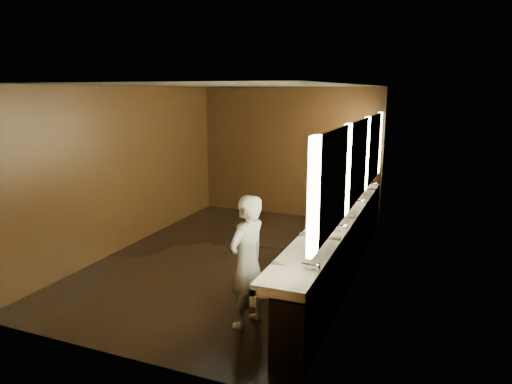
# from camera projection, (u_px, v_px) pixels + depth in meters

# --- Properties ---
(floor) EXTENTS (6.00, 6.00, 0.00)m
(floor) POSITION_uv_depth(u_px,v_px,m) (232.00, 259.00, 7.53)
(floor) COLOR black
(floor) RESTS_ON ground
(ceiling) EXTENTS (4.00, 6.00, 0.02)m
(ceiling) POSITION_uv_depth(u_px,v_px,m) (230.00, 85.00, 6.92)
(ceiling) COLOR #2D2D2B
(ceiling) RESTS_ON wall_back
(wall_back) EXTENTS (4.00, 0.02, 2.80)m
(wall_back) POSITION_uv_depth(u_px,v_px,m) (289.00, 152.00, 9.95)
(wall_back) COLOR black
(wall_back) RESTS_ON floor
(wall_front) EXTENTS (4.00, 0.02, 2.80)m
(wall_front) POSITION_uv_depth(u_px,v_px,m) (103.00, 227.00, 4.51)
(wall_front) COLOR black
(wall_front) RESTS_ON floor
(wall_left) EXTENTS (0.02, 6.00, 2.80)m
(wall_left) POSITION_uv_depth(u_px,v_px,m) (127.00, 168.00, 7.95)
(wall_left) COLOR black
(wall_left) RESTS_ON floor
(wall_right) EXTENTS (0.02, 6.00, 2.80)m
(wall_right) POSITION_uv_depth(u_px,v_px,m) (358.00, 185.00, 6.50)
(wall_right) COLOR black
(wall_right) RESTS_ON floor
(sink_counter) EXTENTS (0.55, 5.40, 1.01)m
(sink_counter) POSITION_uv_depth(u_px,v_px,m) (341.00, 244.00, 6.77)
(sink_counter) COLOR black
(sink_counter) RESTS_ON floor
(mirror_band) EXTENTS (0.06, 5.03, 1.15)m
(mirror_band) POSITION_uv_depth(u_px,v_px,m) (358.00, 161.00, 6.43)
(mirror_band) COLOR #FFF5B5
(mirror_band) RESTS_ON wall_right
(person) EXTENTS (0.53, 0.66, 1.58)m
(person) POSITION_uv_depth(u_px,v_px,m) (247.00, 262.00, 5.27)
(person) COLOR #9BC2E7
(person) RESTS_ON floor
(trash_bin) EXTENTS (0.41, 0.41, 0.53)m
(trash_bin) POSITION_uv_depth(u_px,v_px,m) (287.00, 313.00, 5.16)
(trash_bin) COLOR black
(trash_bin) RESTS_ON floor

